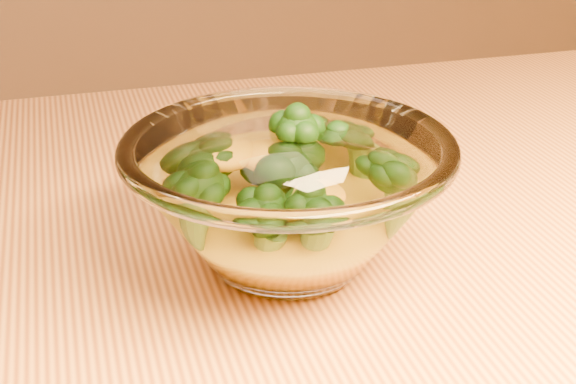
# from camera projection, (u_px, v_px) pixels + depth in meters

# --- Properties ---
(glass_bowl) EXTENTS (0.18, 0.18, 0.08)m
(glass_bowl) POSITION_uv_depth(u_px,v_px,m) (288.00, 198.00, 0.45)
(glass_bowl) COLOR white
(glass_bowl) RESTS_ON table
(cheese_sauce) EXTENTS (0.10, 0.10, 0.03)m
(cheese_sauce) POSITION_uv_depth(u_px,v_px,m) (288.00, 226.00, 0.45)
(cheese_sauce) COLOR #FFA515
(cheese_sauce) RESTS_ON glass_bowl
(broccoli_heap) EXTENTS (0.13, 0.11, 0.07)m
(broccoli_heap) POSITION_uv_depth(u_px,v_px,m) (288.00, 178.00, 0.45)
(broccoli_heap) COLOR black
(broccoli_heap) RESTS_ON cheese_sauce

